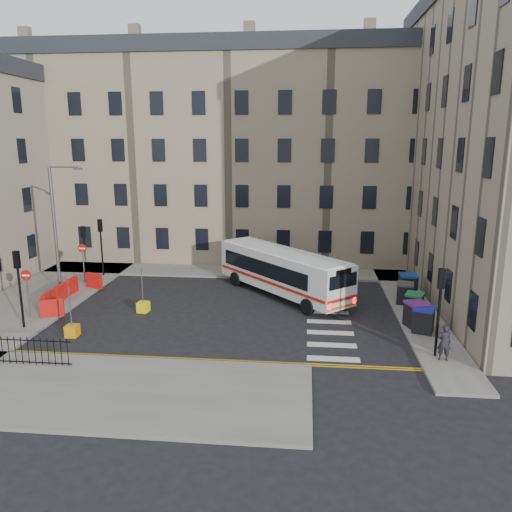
% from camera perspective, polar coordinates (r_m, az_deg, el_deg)
% --- Properties ---
extents(ground, '(120.00, 120.00, 0.00)m').
position_cam_1_polar(ground, '(29.09, 0.30, -6.44)').
color(ground, black).
rests_on(ground, ground).
extents(pavement_north, '(36.00, 3.20, 0.15)m').
position_cam_1_polar(pavement_north, '(38.15, -7.46, -1.68)').
color(pavement_north, slate).
rests_on(pavement_north, ground).
extents(pavement_east, '(2.40, 26.00, 0.15)m').
position_cam_1_polar(pavement_east, '(33.36, 16.61, -4.28)').
color(pavement_east, slate).
rests_on(pavement_east, ground).
extents(pavement_west, '(6.00, 22.00, 0.15)m').
position_cam_1_polar(pavement_west, '(34.20, -23.65, -4.43)').
color(pavement_west, slate).
rests_on(pavement_west, ground).
extents(pavement_sw, '(20.00, 6.00, 0.15)m').
position_cam_1_polar(pavement_sw, '(22.01, -21.47, -13.87)').
color(pavement_sw, slate).
rests_on(pavement_sw, ground).
extents(terrace_north, '(38.30, 10.80, 17.20)m').
position_cam_1_polar(terrace_north, '(43.88, -7.02, 11.54)').
color(terrace_north, gray).
rests_on(terrace_north, ground).
extents(traffic_light_east, '(0.28, 0.22, 4.10)m').
position_cam_1_polar(traffic_light_east, '(23.62, 20.27, -4.61)').
color(traffic_light_east, black).
rests_on(traffic_light_east, pavement_east).
extents(traffic_light_nw, '(0.28, 0.22, 4.10)m').
position_cam_1_polar(traffic_light_nw, '(37.45, -17.31, 1.94)').
color(traffic_light_nw, black).
rests_on(traffic_light_nw, pavement_west).
extents(traffic_light_sw, '(0.28, 0.22, 4.10)m').
position_cam_1_polar(traffic_light_sw, '(28.34, -25.50, -2.21)').
color(traffic_light_sw, black).
rests_on(traffic_light_sw, pavement_west).
extents(streetlamp, '(0.50, 0.22, 8.14)m').
position_cam_1_polar(streetlamp, '(33.63, -22.00, 2.91)').
color(streetlamp, '#595B5E').
rests_on(streetlamp, pavement_west).
extents(no_entry_north, '(0.60, 0.08, 3.00)m').
position_cam_1_polar(no_entry_north, '(36.02, -19.18, 0.09)').
color(no_entry_north, '#595B5E').
rests_on(no_entry_north, pavement_west).
extents(no_entry_south, '(0.60, 0.08, 3.00)m').
position_cam_1_polar(no_entry_south, '(30.02, -24.71, -2.89)').
color(no_entry_south, '#595B5E').
rests_on(no_entry_south, pavement_west).
extents(roadworks_barriers, '(1.66, 6.26, 1.00)m').
position_cam_1_polar(roadworks_barriers, '(32.61, -20.85, -3.95)').
color(roadworks_barriers, red).
rests_on(roadworks_barriers, pavement_west).
extents(bus, '(8.85, 9.43, 2.88)m').
position_cam_1_polar(bus, '(31.76, 3.01, -1.63)').
color(bus, white).
rests_on(bus, ground).
extents(wheelie_bin_a, '(1.36, 1.45, 1.29)m').
position_cam_1_polar(wheelie_bin_a, '(27.05, 18.58, -6.87)').
color(wheelie_bin_a, black).
rests_on(wheelie_bin_a, pavement_east).
extents(wheelie_bin_b, '(1.38, 1.48, 1.34)m').
position_cam_1_polar(wheelie_bin_b, '(27.56, 17.93, -6.41)').
color(wheelie_bin_b, black).
rests_on(wheelie_bin_b, pavement_east).
extents(wheelie_bin_c, '(1.26, 1.34, 1.18)m').
position_cam_1_polar(wheelie_bin_c, '(29.66, 17.62, -5.16)').
color(wheelie_bin_c, black).
rests_on(wheelie_bin_c, pavement_east).
extents(wheelie_bin_d, '(1.18, 1.30, 1.23)m').
position_cam_1_polar(wheelie_bin_d, '(31.38, 16.66, -4.05)').
color(wheelie_bin_d, black).
rests_on(wheelie_bin_d, pavement_east).
extents(wheelie_bin_e, '(1.07, 1.23, 1.36)m').
position_cam_1_polar(wheelie_bin_e, '(32.96, 16.96, -3.14)').
color(wheelie_bin_e, black).
rests_on(wheelie_bin_e, pavement_east).
extents(pedestrian, '(0.63, 0.43, 1.67)m').
position_cam_1_polar(pedestrian, '(23.92, 20.70, -9.22)').
color(pedestrian, black).
rests_on(pedestrian, pavement_east).
extents(bollard_yellow, '(0.68, 0.68, 0.60)m').
position_cam_1_polar(bollard_yellow, '(29.77, -12.76, -5.70)').
color(bollard_yellow, yellow).
rests_on(bollard_yellow, ground).
extents(bollard_chevron, '(0.60, 0.60, 0.60)m').
position_cam_1_polar(bollard_chevron, '(27.20, -20.26, -8.02)').
color(bollard_chevron, orange).
rests_on(bollard_chevron, ground).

